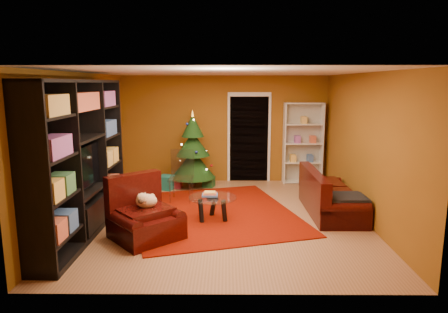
{
  "coord_description": "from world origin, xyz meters",
  "views": [
    {
      "loc": [
        0.05,
        -7.01,
        2.42
      ],
      "look_at": [
        0.0,
        0.4,
        1.05
      ],
      "focal_mm": 32.0,
      "sensor_mm": 36.0,
      "label": 1
    }
  ],
  "objects_px": {
    "dog": "(146,201)",
    "acrylic_chair": "(181,179)",
    "christmas_tree": "(193,150)",
    "sofa": "(332,192)",
    "coffee_table": "(213,208)",
    "gift_box_red": "(177,183)",
    "rug": "(214,213)",
    "gift_box_teal": "(167,182)",
    "media_unit": "(80,159)",
    "armchair": "(146,214)",
    "white_bookshelf": "(303,143)",
    "gift_box_green": "(209,182)"
  },
  "relations": [
    {
      "from": "gift_box_teal",
      "to": "white_bookshelf",
      "type": "bearing_deg",
      "value": 11.43
    },
    {
      "from": "armchair",
      "to": "coffee_table",
      "type": "relative_size",
      "value": 1.2
    },
    {
      "from": "christmas_tree",
      "to": "gift_box_teal",
      "type": "distance_m",
      "value": 0.97
    },
    {
      "from": "gift_box_red",
      "to": "armchair",
      "type": "distance_m",
      "value": 3.11
    },
    {
      "from": "media_unit",
      "to": "gift_box_red",
      "type": "bearing_deg",
      "value": 68.33
    },
    {
      "from": "sofa",
      "to": "rug",
      "type": "bearing_deg",
      "value": 90.48
    },
    {
      "from": "gift_box_teal",
      "to": "white_bookshelf",
      "type": "height_order",
      "value": "white_bookshelf"
    },
    {
      "from": "media_unit",
      "to": "gift_box_teal",
      "type": "height_order",
      "value": "media_unit"
    },
    {
      "from": "sofa",
      "to": "acrylic_chair",
      "type": "relative_size",
      "value": 2.0
    },
    {
      "from": "white_bookshelf",
      "to": "sofa",
      "type": "bearing_deg",
      "value": -88.22
    },
    {
      "from": "rug",
      "to": "dog",
      "type": "bearing_deg",
      "value": -130.56
    },
    {
      "from": "gift_box_red",
      "to": "sofa",
      "type": "relative_size",
      "value": 0.12
    },
    {
      "from": "media_unit",
      "to": "armchair",
      "type": "xyz_separation_m",
      "value": [
        1.06,
        -0.23,
        -0.83
      ]
    },
    {
      "from": "media_unit",
      "to": "sofa",
      "type": "distance_m",
      "value": 4.5
    },
    {
      "from": "rug",
      "to": "gift_box_teal",
      "type": "distance_m",
      "value": 2.07
    },
    {
      "from": "gift_box_green",
      "to": "coffee_table",
      "type": "relative_size",
      "value": 0.29
    },
    {
      "from": "armchair",
      "to": "gift_box_teal",
      "type": "bearing_deg",
      "value": 51.42
    },
    {
      "from": "christmas_tree",
      "to": "armchair",
      "type": "relative_size",
      "value": 1.8
    },
    {
      "from": "christmas_tree",
      "to": "gift_box_green",
      "type": "relative_size",
      "value": 7.42
    },
    {
      "from": "christmas_tree",
      "to": "sofa",
      "type": "xyz_separation_m",
      "value": [
        2.76,
        -1.93,
        -0.48
      ]
    },
    {
      "from": "media_unit",
      "to": "gift_box_red",
      "type": "distance_m",
      "value": 3.29
    },
    {
      "from": "christmas_tree",
      "to": "acrylic_chair",
      "type": "bearing_deg",
      "value": -97.38
    },
    {
      "from": "dog",
      "to": "coffee_table",
      "type": "height_order",
      "value": "dog"
    },
    {
      "from": "gift_box_teal",
      "to": "coffee_table",
      "type": "xyz_separation_m",
      "value": [
        1.14,
        -2.12,
        0.06
      ]
    },
    {
      "from": "gift_box_green",
      "to": "gift_box_red",
      "type": "height_order",
      "value": "gift_box_green"
    },
    {
      "from": "acrylic_chair",
      "to": "christmas_tree",
      "type": "bearing_deg",
      "value": 85.39
    },
    {
      "from": "christmas_tree",
      "to": "gift_box_teal",
      "type": "height_order",
      "value": "christmas_tree"
    },
    {
      "from": "christmas_tree",
      "to": "media_unit",
      "type": "bearing_deg",
      "value": -117.33
    },
    {
      "from": "media_unit",
      "to": "gift_box_teal",
      "type": "distance_m",
      "value": 3.09
    },
    {
      "from": "media_unit",
      "to": "armchair",
      "type": "bearing_deg",
      "value": -12.1
    },
    {
      "from": "armchair",
      "to": "gift_box_red",
      "type": "bearing_deg",
      "value": 47.28
    },
    {
      "from": "coffee_table",
      "to": "christmas_tree",
      "type": "bearing_deg",
      "value": 102.97
    },
    {
      "from": "media_unit",
      "to": "christmas_tree",
      "type": "relative_size",
      "value": 1.75
    },
    {
      "from": "christmas_tree",
      "to": "coffee_table",
      "type": "distance_m",
      "value": 2.51
    },
    {
      "from": "rug",
      "to": "gift_box_teal",
      "type": "height_order",
      "value": "gift_box_teal"
    },
    {
      "from": "white_bookshelf",
      "to": "armchair",
      "type": "distance_m",
      "value": 4.82
    },
    {
      "from": "sofa",
      "to": "acrylic_chair",
      "type": "height_order",
      "value": "acrylic_chair"
    },
    {
      "from": "sofa",
      "to": "gift_box_red",
      "type": "bearing_deg",
      "value": 59.72
    },
    {
      "from": "dog",
      "to": "acrylic_chair",
      "type": "bearing_deg",
      "value": 39.83
    },
    {
      "from": "dog",
      "to": "acrylic_chair",
      "type": "height_order",
      "value": "acrylic_chair"
    },
    {
      "from": "gift_box_red",
      "to": "white_bookshelf",
      "type": "distance_m",
      "value": 3.18
    },
    {
      "from": "media_unit",
      "to": "gift_box_green",
      "type": "distance_m",
      "value": 3.7
    },
    {
      "from": "coffee_table",
      "to": "gift_box_red",
      "type": "bearing_deg",
      "value": 112.34
    },
    {
      "from": "armchair",
      "to": "dog",
      "type": "distance_m",
      "value": 0.21
    },
    {
      "from": "christmas_tree",
      "to": "gift_box_green",
      "type": "xyz_separation_m",
      "value": [
        0.36,
        0.0,
        -0.77
      ]
    },
    {
      "from": "gift_box_green",
      "to": "dog",
      "type": "distance_m",
      "value": 3.28
    },
    {
      "from": "dog",
      "to": "gift_box_teal",
      "type": "bearing_deg",
      "value": 51.58
    },
    {
      "from": "christmas_tree",
      "to": "white_bookshelf",
      "type": "height_order",
      "value": "white_bookshelf"
    },
    {
      "from": "gift_box_green",
      "to": "acrylic_chair",
      "type": "relative_size",
      "value": 0.26
    },
    {
      "from": "media_unit",
      "to": "christmas_tree",
      "type": "bearing_deg",
      "value": 63.02
    }
  ]
}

